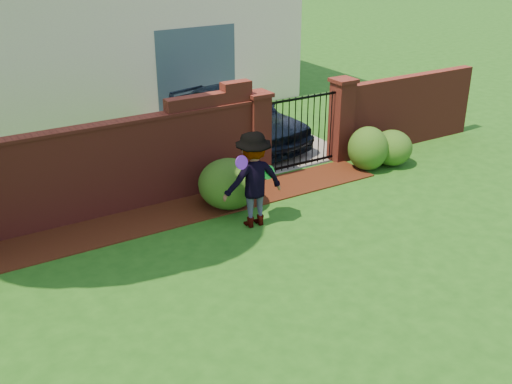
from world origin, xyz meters
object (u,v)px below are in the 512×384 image
car (245,118)px  man (254,180)px  frisbee_purple (242,162)px  frisbee_green (268,172)px

car → man: bearing=-130.1°
car → frisbee_purple: frisbee_purple is taller
frisbee_purple → man: bearing=23.6°
man → frisbee_purple: size_ratio=7.22×
man → frisbee_green: 0.29m
car → frisbee_purple: 4.62m
man → frisbee_purple: man is taller
man → frisbee_purple: 0.57m
man → frisbee_purple: (-0.33, -0.14, 0.45)m
frisbee_green → car: bearing=65.2°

